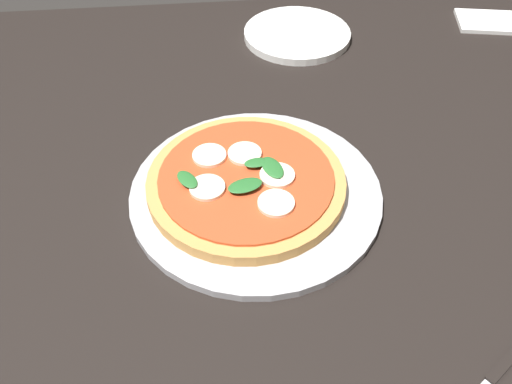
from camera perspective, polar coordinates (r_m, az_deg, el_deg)
dining_table at (r=0.80m, az=-2.51°, el=-4.64°), size 1.40×1.18×0.72m
serving_tray at (r=0.73m, az=0.00°, el=-0.22°), size 0.35×0.35×0.01m
pizza at (r=0.73m, az=-1.07°, el=1.12°), size 0.27×0.27×0.03m
plate_white at (r=1.09m, az=4.41°, el=16.43°), size 0.21×0.21×0.01m
napkin at (r=1.23m, az=23.73°, el=16.30°), size 0.15×0.11×0.01m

